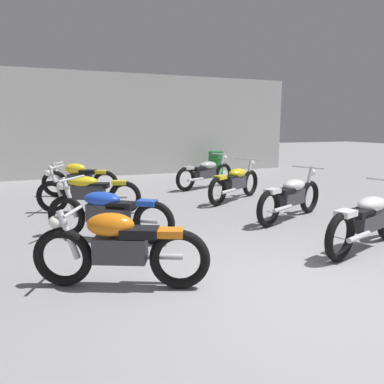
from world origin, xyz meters
The scene contains 11 objects.
ground_plane centered at (0.00, 0.00, 0.00)m, with size 60.00×60.00×0.00m, color gray.
back_wall centered at (0.00, 10.28, 1.80)m, with size 13.42×0.24×3.60m, color #BCBAB7.
motorcycle_left_row_0 centered at (-1.80, 0.95, 0.46)m, with size 1.84×0.92×0.88m.
motorcycle_left_row_1 centered at (-1.66, 2.71, 0.45)m, with size 1.81×1.38×0.97m.
motorcycle_left_row_2 centered at (-1.76, 4.69, 0.45)m, with size 2.04×1.03×0.97m.
motorcycle_left_row_3 centered at (-1.78, 6.56, 0.46)m, with size 1.85×0.90×0.88m.
motorcycle_right_row_0 centered at (1.77, 0.91, 0.45)m, with size 2.10×0.91×0.97m.
motorcycle_right_row_1 centered at (1.80, 2.73, 0.45)m, with size 2.04×1.04×0.97m.
motorcycle_right_row_2 centered at (1.66, 4.70, 0.45)m, with size 1.92×1.21×0.97m.
motorcycle_right_row_3 centered at (1.71, 6.58, 0.45)m, with size 2.08×0.96×0.97m.
oil_drum centered at (3.33, 9.32, 0.43)m, with size 0.59×0.59×0.85m.
Camera 1 is at (-2.45, -2.84, 1.77)m, focal length 33.76 mm.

